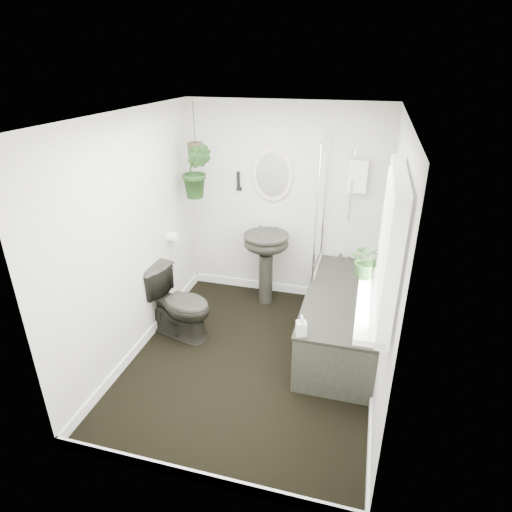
# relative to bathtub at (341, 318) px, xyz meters

# --- Properties ---
(floor) EXTENTS (2.30, 2.80, 0.02)m
(floor) POSITION_rel_bathtub_xyz_m (-0.80, -0.50, -0.30)
(floor) COLOR black
(floor) RESTS_ON ground
(ceiling) EXTENTS (2.30, 2.80, 0.02)m
(ceiling) POSITION_rel_bathtub_xyz_m (-0.80, -0.50, 2.02)
(ceiling) COLOR white
(ceiling) RESTS_ON ground
(wall_back) EXTENTS (2.30, 0.02, 2.30)m
(wall_back) POSITION_rel_bathtub_xyz_m (-0.80, 0.91, 0.86)
(wall_back) COLOR silver
(wall_back) RESTS_ON ground
(wall_front) EXTENTS (2.30, 0.02, 2.30)m
(wall_front) POSITION_rel_bathtub_xyz_m (-0.80, -1.91, 0.86)
(wall_front) COLOR silver
(wall_front) RESTS_ON ground
(wall_left) EXTENTS (0.02, 2.80, 2.30)m
(wall_left) POSITION_rel_bathtub_xyz_m (-1.96, -0.50, 0.86)
(wall_left) COLOR silver
(wall_left) RESTS_ON ground
(wall_right) EXTENTS (0.02, 2.80, 2.30)m
(wall_right) POSITION_rel_bathtub_xyz_m (0.36, -0.50, 0.86)
(wall_right) COLOR silver
(wall_right) RESTS_ON ground
(skirting) EXTENTS (2.30, 2.80, 0.10)m
(skirting) POSITION_rel_bathtub_xyz_m (-0.80, -0.50, -0.24)
(skirting) COLOR white
(skirting) RESTS_ON floor
(bathtub) EXTENTS (0.72, 1.72, 0.58)m
(bathtub) POSITION_rel_bathtub_xyz_m (0.00, 0.00, 0.00)
(bathtub) COLOR black
(bathtub) RESTS_ON floor
(bath_screen) EXTENTS (0.04, 0.72, 1.40)m
(bath_screen) POSITION_rel_bathtub_xyz_m (-0.33, 0.49, 0.99)
(bath_screen) COLOR silver
(bath_screen) RESTS_ON bathtub
(shower_box) EXTENTS (0.20, 0.10, 0.35)m
(shower_box) POSITION_rel_bathtub_xyz_m (0.00, 0.84, 1.26)
(shower_box) COLOR white
(shower_box) RESTS_ON wall_back
(oval_mirror) EXTENTS (0.46, 0.03, 0.62)m
(oval_mirror) POSITION_rel_bathtub_xyz_m (-0.94, 0.87, 1.21)
(oval_mirror) COLOR beige
(oval_mirror) RESTS_ON wall_back
(wall_sconce) EXTENTS (0.04, 0.04, 0.22)m
(wall_sconce) POSITION_rel_bathtub_xyz_m (-1.34, 0.86, 1.11)
(wall_sconce) COLOR black
(wall_sconce) RESTS_ON wall_back
(toilet_roll_holder) EXTENTS (0.11, 0.11, 0.11)m
(toilet_roll_holder) POSITION_rel_bathtub_xyz_m (-1.90, 0.20, 0.61)
(toilet_roll_holder) COLOR white
(toilet_roll_holder) RESTS_ON wall_left
(window_recess) EXTENTS (0.08, 1.00, 0.90)m
(window_recess) POSITION_rel_bathtub_xyz_m (0.29, -1.20, 1.36)
(window_recess) COLOR white
(window_recess) RESTS_ON wall_right
(window_sill) EXTENTS (0.18, 1.00, 0.04)m
(window_sill) POSITION_rel_bathtub_xyz_m (0.22, -1.20, 0.94)
(window_sill) COLOR white
(window_sill) RESTS_ON wall_right
(window_blinds) EXTENTS (0.01, 0.86, 0.76)m
(window_blinds) POSITION_rel_bathtub_xyz_m (0.24, -1.20, 1.36)
(window_blinds) COLOR white
(window_blinds) RESTS_ON wall_right
(toilet) EXTENTS (0.81, 0.58, 0.75)m
(toilet) POSITION_rel_bathtub_xyz_m (-1.65, -0.28, 0.08)
(toilet) COLOR black
(toilet) RESTS_ON floor
(pedestal_sink) EXTENTS (0.59, 0.53, 0.88)m
(pedestal_sink) POSITION_rel_bathtub_xyz_m (-0.94, 0.60, 0.15)
(pedestal_sink) COLOR black
(pedestal_sink) RESTS_ON floor
(sill_plant) EXTENTS (0.27, 0.25, 0.27)m
(sill_plant) POSITION_rel_bathtub_xyz_m (0.17, -0.90, 1.09)
(sill_plant) COLOR black
(sill_plant) RESTS_ON window_sill
(hanging_plant) EXTENTS (0.36, 0.31, 0.60)m
(hanging_plant) POSITION_rel_bathtub_xyz_m (-1.67, 0.45, 1.30)
(hanging_plant) COLOR black
(hanging_plant) RESTS_ON ceiling
(soap_bottle) EXTENTS (0.11, 0.11, 0.19)m
(soap_bottle) POSITION_rel_bathtub_xyz_m (-0.29, -0.79, 0.38)
(soap_bottle) COLOR black
(soap_bottle) RESTS_ON bathtub
(hanging_pot) EXTENTS (0.16, 0.16, 0.12)m
(hanging_pot) POSITION_rel_bathtub_xyz_m (-1.67, 0.45, 1.54)
(hanging_pot) COLOR #3A2F1F
(hanging_pot) RESTS_ON ceiling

